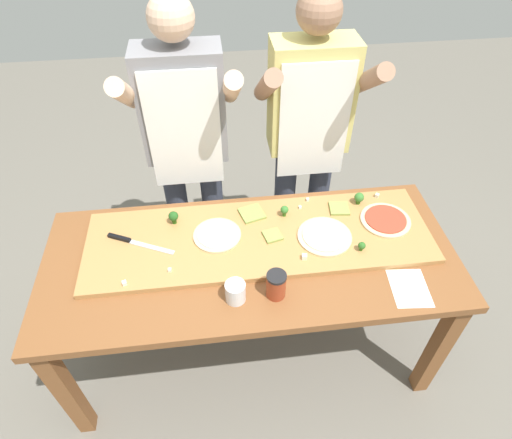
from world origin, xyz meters
TOP-DOWN VIEW (x-y plane):
  - ground_plane at (0.00, 0.00)m, footprint 8.00×8.00m
  - prep_table at (0.00, 0.00)m, footprint 1.80×0.76m
  - cutting_board at (0.05, 0.09)m, footprint 1.54×0.47m
  - chefs_knife at (-0.52, 0.12)m, footprint 0.30×0.16m
  - pizza_whole_cheese_artichoke at (0.34, 0.05)m, footprint 0.24×0.24m
  - pizza_whole_white_garlic at (-0.14, 0.11)m, footprint 0.21×0.21m
  - pizza_whole_tomato_red at (0.64, 0.11)m, footprint 0.23×0.23m
  - pizza_slice_far_left at (0.11, 0.08)m, footprint 0.09×0.09m
  - pizza_slice_center at (0.45, 0.22)m, footprint 0.10×0.10m
  - pizza_slice_far_right at (0.03, 0.23)m, footprint 0.13×0.13m
  - broccoli_floret_back_mid at (0.48, -0.05)m, footprint 0.03×0.03m
  - broccoli_floret_front_right at (-0.33, 0.22)m, footprint 0.05×0.05m
  - broccoli_floret_back_left at (0.18, 0.21)m, footprint 0.04×0.04m
  - broccoli_floret_front_left at (0.55, 0.25)m, footprint 0.05×0.05m
  - cheese_crumble_a at (0.22, -0.07)m, footprint 0.02×0.02m
  - cheese_crumble_b at (-0.52, -0.11)m, footprint 0.02×0.02m
  - cheese_crumble_c at (0.27, 0.25)m, footprint 0.01×0.01m
  - cheese_crumble_d at (-0.34, -0.07)m, footprint 0.01×0.01m
  - cheese_crumble_e at (0.66, 0.28)m, footprint 0.02×0.02m
  - cheese_crumble_f at (0.31, 0.30)m, footprint 0.01×0.01m
  - flour_cup at (-0.08, -0.22)m, footprint 0.08×0.08m
  - sauce_jar at (0.08, -0.22)m, footprint 0.08×0.08m
  - recipe_note at (0.62, -0.25)m, footprint 0.17×0.21m
  - cook_left at (-0.25, 0.62)m, footprint 0.54×0.39m
  - cook_right at (0.37, 0.62)m, footprint 0.54×0.39m

SIDE VIEW (x-z plane):
  - ground_plane at x=0.00m, z-range 0.00..0.00m
  - prep_table at x=0.00m, z-range 0.29..1.07m
  - recipe_note at x=0.62m, z-range 0.78..0.78m
  - cutting_board at x=0.05m, z-range 0.78..0.80m
  - chefs_knife at x=-0.52m, z-range 0.80..0.82m
  - pizza_slice_far_left at x=0.11m, z-range 0.80..0.82m
  - pizza_slice_center at x=0.45m, z-range 0.80..0.82m
  - pizza_slice_far_right at x=0.03m, z-range 0.80..0.82m
  - cheese_crumble_c at x=0.27m, z-range 0.80..0.82m
  - cheese_crumble_f at x=0.31m, z-range 0.80..0.82m
  - cheese_crumble_d at x=-0.34m, z-range 0.80..0.82m
  - pizza_whole_white_garlic at x=-0.14m, z-range 0.80..0.82m
  - pizza_whole_cheese_artichoke at x=0.34m, z-range 0.80..0.82m
  - pizza_whole_tomato_red at x=0.64m, z-range 0.80..0.82m
  - cheese_crumble_b at x=-0.52m, z-range 0.80..0.82m
  - cheese_crumble_e at x=0.66m, z-range 0.80..0.82m
  - cheese_crumble_a at x=0.22m, z-range 0.80..0.82m
  - flour_cup at x=-0.08m, z-range 0.77..0.86m
  - broccoli_floret_back_mid at x=0.48m, z-range 0.81..0.85m
  - broccoli_floret_back_left at x=0.18m, z-range 0.81..0.87m
  - sauce_jar at x=0.08m, z-range 0.78..0.90m
  - broccoli_floret_front_left at x=0.55m, z-range 0.81..0.87m
  - broccoli_floret_front_right at x=-0.33m, z-range 0.81..0.87m
  - cook_left at x=-0.25m, z-range 0.16..1.83m
  - cook_right at x=0.37m, z-range 0.16..1.83m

